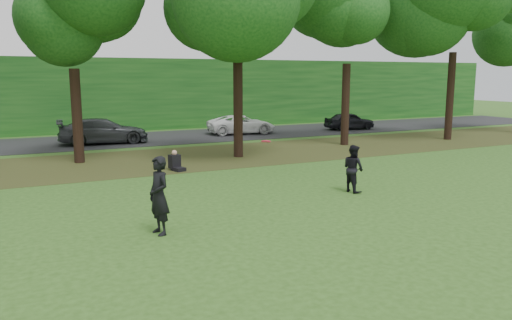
{
  "coord_description": "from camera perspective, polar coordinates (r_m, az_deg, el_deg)",
  "views": [
    {
      "loc": [
        -5.48,
        -9.13,
        3.83
      ],
      "look_at": [
        1.01,
        4.23,
        1.3
      ],
      "focal_mm": 35.0,
      "sensor_mm": 36.0,
      "label": 1
    }
  ],
  "objects": [
    {
      "name": "leaf_litter",
      "position": [
        23.12,
        -11.84,
        -0.07
      ],
      "size": [
        60.0,
        7.0,
        0.01
      ],
      "primitive_type": "cube",
      "color": "#48371A",
      "rests_on": "ground"
    },
    {
      "name": "frisbee",
      "position": [
        14.0,
        1.14,
        2.14
      ],
      "size": [
        0.32,
        0.33,
        0.12
      ],
      "color": "#EF1448",
      "rests_on": "ground"
    },
    {
      "name": "parked_cars",
      "position": [
        29.69,
        -17.27,
        3.12
      ],
      "size": [
        39.2,
        3.4,
        1.42
      ],
      "color": "black",
      "rests_on": "street"
    },
    {
      "name": "player_right",
      "position": [
        16.79,
        11.05,
        -0.95
      ],
      "size": [
        0.67,
        0.82,
        1.58
      ],
      "primitive_type": "imported",
      "rotation": [
        0.0,
        0.0,
        1.66
      ],
      "color": "black",
      "rests_on": "ground"
    },
    {
      "name": "street",
      "position": [
        30.86,
        -15.5,
        2.2
      ],
      "size": [
        70.0,
        7.0,
        0.02
      ],
      "primitive_type": "cube",
      "color": "black",
      "rests_on": "ground"
    },
    {
      "name": "ground",
      "position": [
        11.32,
        4.83,
        -10.15
      ],
      "size": [
        120.0,
        120.0,
        0.0
      ],
      "primitive_type": "plane",
      "color": "#2B4D18",
      "rests_on": "ground"
    },
    {
      "name": "far_hedge",
      "position": [
        36.57,
        -17.42,
        7.14
      ],
      "size": [
        70.0,
        3.0,
        5.0
      ],
      "primitive_type": "cube",
      "color": "#134517",
      "rests_on": "ground"
    },
    {
      "name": "player_left",
      "position": [
        12.29,
        -11.03,
        -4.02
      ],
      "size": [
        0.6,
        0.78,
        1.92
      ],
      "primitive_type": "imported",
      "rotation": [
        0.0,
        0.0,
        -1.36
      ],
      "color": "black",
      "rests_on": "ground"
    },
    {
      "name": "seated_person",
      "position": [
        20.54,
        -9.17,
        -0.33
      ],
      "size": [
        0.59,
        0.81,
        0.83
      ],
      "rotation": [
        0.0,
        0.0,
        0.27
      ],
      "color": "black",
      "rests_on": "ground"
    }
  ]
}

